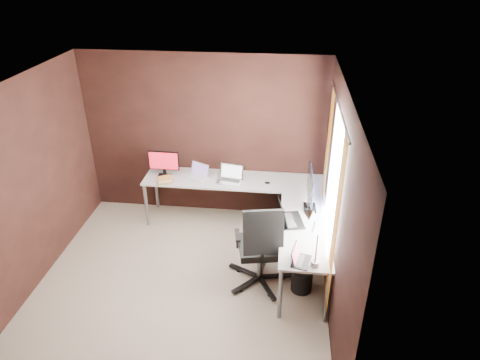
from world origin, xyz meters
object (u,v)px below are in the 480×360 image
laptop_black_big (288,217)px  office_chair (260,260)px  laptop_silver (230,178)px  desk_lamp (311,232)px  wastebasket (302,280)px  laptop_black_small (299,258)px  monitor_right (310,188)px  book_stack (165,180)px  drawer_pedestal (297,221)px  monitor_left (164,162)px  laptop_white (198,174)px

laptop_black_big → office_chair: size_ratio=0.38×
laptop_silver → desk_lamp: (1.09, -1.74, 0.35)m
office_chair → wastebasket: 0.56m
laptop_black_small → desk_lamp: (0.10, 0.00, 0.36)m
monitor_right → book_stack: monitor_right is taller
desk_lamp → wastebasket: size_ratio=2.13×
drawer_pedestal → office_chair: size_ratio=0.51×
desk_lamp → monitor_left: bearing=156.1°
laptop_silver → office_chair: size_ratio=0.33×
drawer_pedestal → desk_lamp: (0.09, -1.44, 0.83)m
laptop_black_small → drawer_pedestal: bearing=12.5°
drawer_pedestal → laptop_white: size_ratio=1.65×
drawer_pedestal → office_chair: (-0.45, -1.00, 0.05)m
drawer_pedestal → laptop_black_big: size_ratio=1.32×
laptop_black_small → book_stack: 2.50m
laptop_silver → office_chair: (0.54, -1.30, -0.43)m
laptop_silver → desk_lamp: size_ratio=0.62×
book_stack → desk_lamp: (2.03, -1.59, 0.37)m
monitor_right → desk_lamp: (-0.03, -1.11, 0.10)m
laptop_silver → book_stack: (-0.94, -0.15, -0.02)m
monitor_left → wastebasket: 2.62m
drawer_pedestal → desk_lamp: 1.66m
office_chair → monitor_left: bearing=128.2°
laptop_silver → laptop_black_big: bearing=-37.5°
book_stack → wastebasket: (2.01, -1.22, -0.62)m
monitor_left → office_chair: office_chair is taller
laptop_black_big → wastebasket: size_ratio=1.51×
monitor_right → wastebasket: 1.15m
book_stack → office_chair: (1.48, -1.15, -0.42)m
laptop_white → laptop_silver: 0.50m
monitor_left → laptop_black_small: monitor_left is taller
laptop_white → book_stack: bearing=-130.1°
monitor_left → laptop_black_small: (1.98, -1.78, -0.18)m
laptop_black_big → office_chair: bearing=123.6°
laptop_black_big → book_stack: 1.98m
laptop_white → office_chair: office_chair is taller
office_chair → laptop_black_big: bearing=35.7°
monitor_left → book_stack: 0.28m
desk_lamp → laptop_black_small: bearing=-160.8°
laptop_white → laptop_silver: (0.49, -0.06, 0.01)m
laptop_black_small → wastebasket: bearing=1.0°
drawer_pedestal → wastebasket: drawer_pedestal is taller
book_stack → laptop_white: bearing=24.9°
laptop_white → laptop_black_big: bearing=-12.4°
laptop_silver → laptop_black_small: 2.00m
drawer_pedestal → laptop_silver: (-0.99, 0.30, 0.48)m
laptop_silver → office_chair: bearing=-56.4°
monitor_right → laptop_silver: monitor_right is taller
monitor_right → office_chair: 1.12m
desk_lamp → wastebasket: bearing=110.4°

